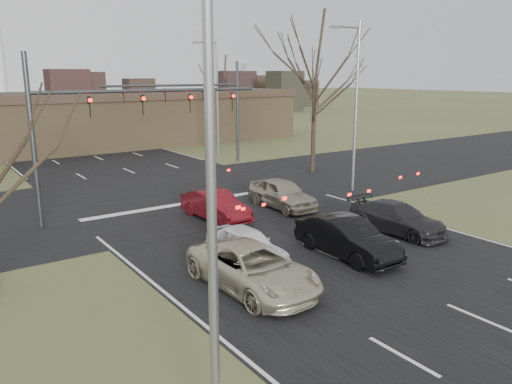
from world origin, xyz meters
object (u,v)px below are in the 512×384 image
Objects in this scene: mast_arm_near at (103,115)px; streetlight_right_near at (354,99)px; building at (94,120)px; car_silver_ahead at (282,193)px; mast_arm_far at (207,101)px; car_red_ahead at (216,206)px; car_black_hatch at (347,238)px; car_charcoal_sedan at (397,218)px; streetlight_right_far at (215,91)px; car_white_sedan at (246,244)px; car_silver_suv at (252,268)px; streetlight_left at (220,162)px.

mast_arm_near is 14.38m from streetlight_right_near.
car_silver_ahead is (0.95, -28.70, -1.88)m from building.
car_silver_ahead is (-3.23, -13.70, -4.23)m from mast_arm_far.
car_silver_ahead is (8.18, -3.70, -4.29)m from mast_arm_near.
car_red_ahead is at bearing -178.82° from car_silver_ahead.
building is 9.13× the size of car_black_hatch.
mast_arm_near reaches higher than car_red_ahead.
streetlight_right_near reaches higher than car_charcoal_sedan.
mast_arm_far reaches higher than building.
streetlight_right_near is at bearing -78.53° from mast_arm_far.
streetlight_right_far is at bearing 51.89° from mast_arm_far.
car_white_sedan is 5.81m from car_red_ahead.
car_silver_suv is 1.15× the size of car_black_hatch.
mast_arm_far is 5.12m from streetlight_right_far.
building is 4.24× the size of streetlight_left.
car_charcoal_sedan is (13.38, 6.88, -4.91)m from streetlight_left.
building is at bearing 88.61° from car_black_hatch.
streetlight_right_near reaches higher than car_white_sedan.
car_charcoal_sedan is at bearing 5.48° from car_silver_suv.
streetlight_right_far reaches higher than car_silver_ahead.
mast_arm_far is at bearing 75.84° from car_black_hatch.
building reaches higher than car_charcoal_sedan.
car_red_ahead is at bearing -96.23° from building.
car_silver_ahead is at bearing -173.23° from streetlight_right_near.
streetlight_right_near is at bearing 44.80° from car_black_hatch.
car_red_ahead reaches higher than car_white_sedan.
streetlight_left is at bearing -131.33° from car_silver_suv.
streetlight_right_far is 2.15× the size of car_black_hatch.
streetlight_right_far is 29.16m from car_silver_suv.
streetlight_left reaches higher than mast_arm_near.
car_silver_suv is at bearing -123.08° from car_white_sedan.
building is at bearing 90.26° from car_charcoal_sedan.
streetlight_left is 22.52m from streetlight_right_near.
car_black_hatch is at bearing -171.91° from car_charcoal_sedan.
car_black_hatch is at bearing -62.44° from mast_arm_near.
car_silver_suv is at bearing 51.11° from streetlight_left.
streetlight_right_near is at bearing 9.07° from car_silver_ahead.
car_silver_ahead is at bearing -4.44° from car_red_ahead.
building is at bearing 77.78° from car_silver_suv.
car_silver_suv is at bearing -175.98° from car_charcoal_sedan.
streetlight_left is 12.10m from car_black_hatch.
streetlight_right_near is 11.09m from car_red_ahead.
mast_arm_near is at bearing 135.32° from car_red_ahead.
streetlight_right_far is at bearing 74.92° from car_charcoal_sedan.
streetlight_right_near is 9.64m from car_charcoal_sedan.
building reaches higher than car_black_hatch.
mast_arm_near is 20.20m from streetlight_right_far.
mast_arm_near and mast_arm_far have the same top height.
car_black_hatch reaches higher than car_charcoal_sedan.
car_red_ahead is 4.07m from car_silver_ahead.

